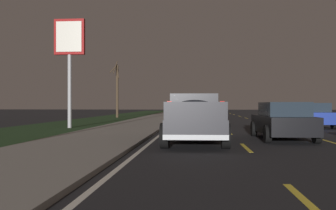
{
  "coord_description": "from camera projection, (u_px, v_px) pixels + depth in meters",
  "views": [
    {
      "loc": [
        -0.21,
        3.35,
        1.45
      ],
      "look_at": [
        14.75,
        4.62,
        1.43
      ],
      "focal_mm": 37.9,
      "sensor_mm": 36.0,
      "label": 1
    }
  ],
  "objects": [
    {
      "name": "pickup_truck",
      "position": [
        194.0,
        117.0,
        13.46
      ],
      "size": [
        5.47,
        2.38,
        1.87
      ],
      "color": "#232328",
      "rests_on": "ground"
    },
    {
      "name": "sedan_silver",
      "position": [
        194.0,
        114.0,
        24.15
      ],
      "size": [
        4.43,
        2.07,
        1.54
      ],
      "color": "#B2B5BA",
      "rests_on": "ground"
    },
    {
      "name": "gas_price_sign",
      "position": [
        70.0,
        46.0,
        21.9
      ],
      "size": [
        0.27,
        1.9,
        6.73
      ],
      "color": "#99999E",
      "rests_on": "ground"
    },
    {
      "name": "sidewalk_shoulder",
      "position": [
        145.0,
        122.0,
        27.46
      ],
      "size": [
        108.0,
        4.0,
        0.12
      ],
      "primitive_type": "cube",
      "color": "gray",
      "rests_on": "ground"
    },
    {
      "name": "grass_verge",
      "position": [
        82.0,
        123.0,
        27.88
      ],
      "size": [
        108.0,
        6.0,
        0.01
      ],
      "primitive_type": "cube",
      "color": "#1E3819",
      "rests_on": "ground"
    },
    {
      "name": "lane_markings",
      "position": [
        201.0,
        122.0,
        29.9
      ],
      "size": [
        108.0,
        7.04,
        0.01
      ],
      "color": "yellow",
      "rests_on": "ground"
    },
    {
      "name": "sedan_black",
      "position": [
        282.0,
        121.0,
        14.59
      ],
      "size": [
        4.42,
        2.06,
        1.54
      ],
      "color": "black",
      "rests_on": "ground"
    },
    {
      "name": "bare_tree_far",
      "position": [
        117.0,
        89.0,
        39.17
      ],
      "size": [
        1.27,
        1.06,
        6.26
      ],
      "color": "#423323",
      "rests_on": "ground"
    },
    {
      "name": "ground",
      "position": [
        242.0,
        124.0,
        26.83
      ],
      "size": [
        144.0,
        144.0,
        0.0
      ],
      "primitive_type": "plane",
      "color": "black"
    },
    {
      "name": "sedan_blue",
      "position": [
        310.0,
        115.0,
        22.3
      ],
      "size": [
        4.4,
        2.02,
        1.54
      ],
      "color": "navy",
      "rests_on": "ground"
    }
  ]
}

